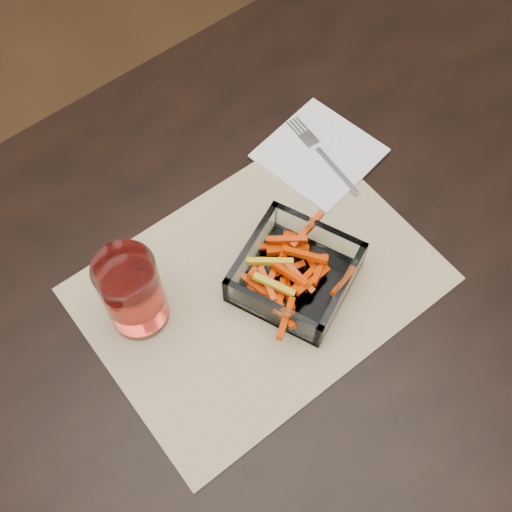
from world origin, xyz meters
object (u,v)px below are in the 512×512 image
object	(u,v)px
glass_bowl	(295,274)
fork	(321,153)
dining_table	(294,295)
tumbler	(133,294)

from	to	relation	value
glass_bowl	fork	distance (m)	0.22
dining_table	tumbler	xyz separation A→B (m)	(-0.21, 0.08, 0.15)
glass_bowl	fork	bearing A→B (deg)	38.93
tumbler	fork	xyz separation A→B (m)	(0.36, 0.05, -0.06)
fork	glass_bowl	bearing A→B (deg)	-135.72
dining_table	glass_bowl	world-z (taller)	glass_bowl
dining_table	fork	distance (m)	0.22
dining_table	fork	world-z (taller)	fork
fork	dining_table	bearing A→B (deg)	-135.52
glass_bowl	tumbler	size ratio (longest dim) A/B	1.38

